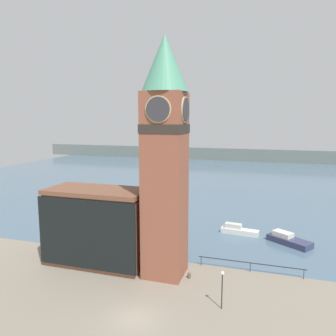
{
  "coord_description": "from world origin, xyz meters",
  "views": [
    {
      "loc": [
        10.36,
        -23.73,
        16.82
      ],
      "look_at": [
        0.99,
        6.41,
        12.11
      ],
      "focal_mm": 35.0,
      "sensor_mm": 36.0,
      "label": 1
    }
  ],
  "objects_px": {
    "pier_building": "(97,226)",
    "lamp_post": "(222,282)",
    "boat_far": "(288,240)",
    "mooring_bollard_near": "(189,275)",
    "boat_near": "(238,230)",
    "clock_tower": "(165,153)"
  },
  "relations": [
    {
      "from": "clock_tower",
      "to": "lamp_post",
      "type": "relative_size",
      "value": 7.11
    },
    {
      "from": "clock_tower",
      "to": "boat_near",
      "type": "distance_m",
      "value": 20.99
    },
    {
      "from": "clock_tower",
      "to": "lamp_post",
      "type": "bearing_deg",
      "value": -35.51
    },
    {
      "from": "boat_near",
      "to": "clock_tower",
      "type": "bearing_deg",
      "value": -105.49
    },
    {
      "from": "lamp_post",
      "to": "boat_near",
      "type": "bearing_deg",
      "value": 91.12
    },
    {
      "from": "clock_tower",
      "to": "mooring_bollard_near",
      "type": "relative_size",
      "value": 38.83
    },
    {
      "from": "mooring_bollard_near",
      "to": "clock_tower",
      "type": "bearing_deg",
      "value": 175.36
    },
    {
      "from": "mooring_bollard_near",
      "to": "pier_building",
      "type": "bearing_deg",
      "value": 177.59
    },
    {
      "from": "boat_far",
      "to": "mooring_bollard_near",
      "type": "bearing_deg",
      "value": -93.07
    },
    {
      "from": "pier_building",
      "to": "lamp_post",
      "type": "relative_size",
      "value": 3.31
    },
    {
      "from": "mooring_bollard_near",
      "to": "boat_far",
      "type": "bearing_deg",
      "value": 52.02
    },
    {
      "from": "pier_building",
      "to": "lamp_post",
      "type": "bearing_deg",
      "value": -18.69
    },
    {
      "from": "boat_near",
      "to": "lamp_post",
      "type": "distance_m",
      "value": 20.3
    },
    {
      "from": "pier_building",
      "to": "boat_far",
      "type": "xyz_separation_m",
      "value": [
        21.72,
        13.08,
        -3.93
      ]
    },
    {
      "from": "pier_building",
      "to": "lamp_post",
      "type": "height_order",
      "value": "pier_building"
    },
    {
      "from": "boat_far",
      "to": "boat_near",
      "type": "bearing_deg",
      "value": -161.03
    },
    {
      "from": "boat_near",
      "to": "pier_building",
      "type": "bearing_deg",
      "value": -127.13
    },
    {
      "from": "pier_building",
      "to": "boat_far",
      "type": "height_order",
      "value": "pier_building"
    },
    {
      "from": "pier_building",
      "to": "boat_near",
      "type": "bearing_deg",
      "value": 45.32
    },
    {
      "from": "lamp_post",
      "to": "mooring_bollard_near",
      "type": "bearing_deg",
      "value": 131.27
    },
    {
      "from": "pier_building",
      "to": "boat_near",
      "type": "height_order",
      "value": "pier_building"
    },
    {
      "from": "lamp_post",
      "to": "boat_far",
      "type": "bearing_deg",
      "value": 70.51
    }
  ]
}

